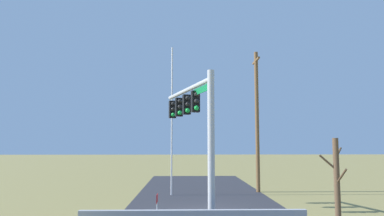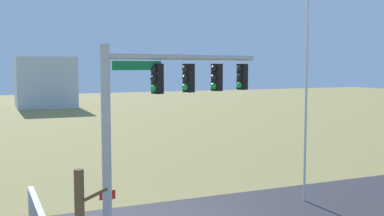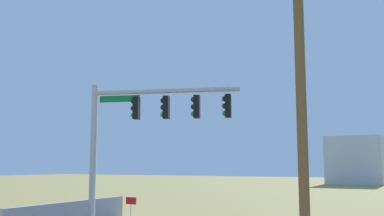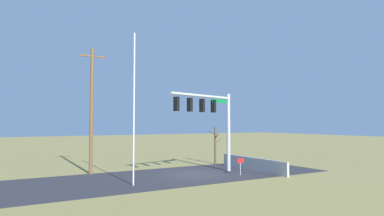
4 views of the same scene
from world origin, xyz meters
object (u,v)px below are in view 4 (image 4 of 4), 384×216
signal_mast (212,115)px  utility_pole (92,108)px  flagpole (134,108)px  bare_tree (215,145)px  open_sign (240,163)px

signal_mast → utility_pole: size_ratio=0.65×
flagpole → signal_mast: bearing=10.4°
utility_pole → bare_tree: 11.86m
flagpole → open_sign: bearing=-2.2°
flagpole → open_sign: size_ratio=7.74×
signal_mast → bare_tree: size_ratio=1.81×
open_sign → bare_tree: bearing=71.7°
signal_mast → bare_tree: (3.61, 4.83, -2.66)m
flagpole → utility_pole: 5.88m
signal_mast → open_sign: size_ratio=5.08×
utility_pole → signal_mast: bearing=-30.1°
signal_mast → utility_pole: utility_pole is taller
flagpole → utility_pole: size_ratio=0.99×
utility_pole → open_sign: size_ratio=7.78×
signal_mast → flagpole: 6.65m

